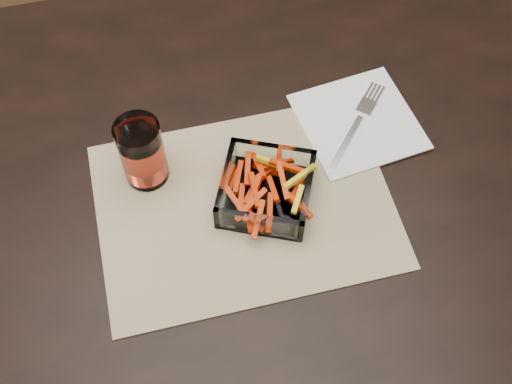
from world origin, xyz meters
TOP-DOWN VIEW (x-y plane):
  - dining_table at (0.00, 0.00)m, footprint 1.60×0.90m
  - placemat at (-0.03, -0.08)m, footprint 0.45×0.33m
  - glass_bowl at (0.01, -0.07)m, footprint 0.18×0.18m
  - tumbler at (-0.16, 0.02)m, footprint 0.07×0.07m
  - napkin at (0.19, 0.04)m, footprint 0.21×0.21m
  - fork at (0.19, 0.03)m, footprint 0.14×0.16m

SIDE VIEW (x-z plane):
  - dining_table at x=0.00m, z-range 0.29..1.04m
  - placemat at x=-0.03m, z-range 0.75..0.75m
  - napkin at x=0.19m, z-range 0.75..0.76m
  - fork at x=0.19m, z-range 0.76..0.76m
  - glass_bowl at x=0.01m, z-range 0.75..0.80m
  - tumbler at x=-0.16m, z-range 0.75..0.87m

